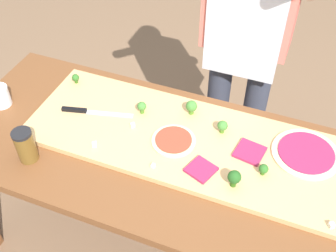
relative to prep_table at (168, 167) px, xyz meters
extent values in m
plane|color=brown|center=(0.00, 0.00, -0.66)|extent=(8.00, 8.00, 0.00)
cube|color=brown|center=(-0.87, 0.33, -0.30)|extent=(0.07, 0.07, 0.71)
cube|color=brown|center=(0.00, 0.00, 0.07)|extent=(1.86, 0.77, 0.04)
cube|color=tan|center=(0.03, 0.08, 0.11)|extent=(1.30, 0.48, 0.02)
cube|color=#B7BABF|center=(-0.31, 0.09, 0.12)|extent=(0.20, 0.07, 0.00)
cube|color=black|center=(-0.46, 0.06, 0.13)|extent=(0.11, 0.04, 0.02)
cylinder|color=beige|center=(0.51, 0.17, 0.12)|extent=(0.27, 0.27, 0.01)
cylinder|color=#9E234C|center=(0.51, 0.17, 0.13)|extent=(0.22, 0.22, 0.01)
cylinder|color=beige|center=(0.01, 0.04, 0.12)|extent=(0.18, 0.18, 0.01)
cylinder|color=#BC3D28|center=(0.01, 0.04, 0.13)|extent=(0.15, 0.15, 0.01)
cube|color=#9E234C|center=(0.16, -0.06, 0.12)|extent=(0.12, 0.12, 0.01)
cube|color=#9E234C|center=(0.31, 0.10, 0.12)|extent=(0.12, 0.12, 0.01)
cylinder|color=#366618|center=(-0.55, 0.23, 0.13)|extent=(0.02, 0.02, 0.02)
sphere|color=#2D6623|center=(-0.55, 0.23, 0.15)|extent=(0.03, 0.03, 0.03)
cylinder|color=#2C5915|center=(0.29, -0.08, 0.13)|extent=(0.02, 0.02, 0.03)
sphere|color=#23561E|center=(0.29, -0.08, 0.17)|extent=(0.05, 0.05, 0.05)
cylinder|color=#487A23|center=(0.02, 0.23, 0.13)|extent=(0.02, 0.02, 0.02)
sphere|color=#427F33|center=(0.02, 0.23, 0.16)|extent=(0.05, 0.05, 0.05)
cylinder|color=#366618|center=(0.38, 0.01, 0.13)|extent=(0.02, 0.02, 0.02)
sphere|color=#2D6623|center=(0.38, 0.01, 0.15)|extent=(0.04, 0.04, 0.04)
cylinder|color=#487A23|center=(0.17, 0.17, 0.13)|extent=(0.02, 0.02, 0.02)
sphere|color=#427F33|center=(0.17, 0.17, 0.15)|extent=(0.04, 0.04, 0.04)
cylinder|color=#487A23|center=(-0.18, 0.15, 0.13)|extent=(0.02, 0.02, 0.02)
sphere|color=#427F33|center=(-0.18, 0.15, 0.16)|extent=(0.04, 0.04, 0.04)
cube|color=white|center=(-0.28, -0.09, 0.13)|extent=(0.03, 0.03, 0.02)
cube|color=silver|center=(-0.02, -0.11, 0.13)|extent=(0.02, 0.02, 0.01)
cube|color=silver|center=(0.64, -0.13, 0.13)|extent=(0.02, 0.02, 0.02)
cube|color=white|center=(-0.18, 0.06, 0.13)|extent=(0.02, 0.02, 0.02)
cylinder|color=white|center=(-0.81, 0.00, 0.14)|extent=(0.09, 0.09, 0.09)
cylinder|color=white|center=(-0.81, 0.00, 0.12)|extent=(0.08, 0.08, 0.05)
cylinder|color=brown|center=(-0.50, -0.23, 0.16)|extent=(0.08, 0.08, 0.13)
cylinder|color=black|center=(-0.50, -0.23, 0.23)|extent=(0.08, 0.08, 0.01)
cylinder|color=#333847|center=(0.04, 0.65, -0.21)|extent=(0.12, 0.12, 0.90)
cylinder|color=#333847|center=(0.24, 0.65, -0.21)|extent=(0.12, 0.12, 0.90)
cube|color=silver|center=(0.14, 0.54, 0.44)|extent=(0.34, 0.01, 0.60)
camera|label=1|loc=(0.40, -1.03, 1.34)|focal=44.31mm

